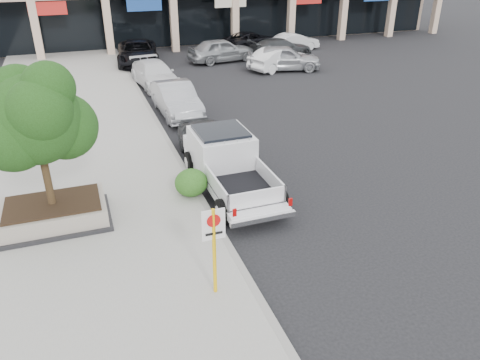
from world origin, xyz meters
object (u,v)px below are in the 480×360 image
(lot_car_a, at_px, (284,58))
(lot_car_d, at_px, (250,40))
(planter_tree, at_px, (40,118))
(curb_car_c, at_px, (155,74))
(curb_car_d, at_px, (138,53))
(lot_car_f, at_px, (294,42))
(planter, at_px, (54,213))
(curb_car_b, at_px, (176,99))
(no_parking_sign, at_px, (214,240))
(pickup_truck, at_px, (231,166))
(lot_car_b, at_px, (278,58))
(curb_car_a, at_px, (208,143))
(lot_car_c, at_px, (281,48))
(lot_car_e, at_px, (222,50))

(lot_car_a, relative_size, lot_car_d, 1.01)
(planter_tree, distance_m, curb_car_c, 15.62)
(curb_car_d, height_order, lot_car_f, curb_car_d)
(planter, relative_size, curb_car_b, 0.67)
(no_parking_sign, height_order, lot_car_d, no_parking_sign)
(no_parking_sign, relative_size, lot_car_d, 0.47)
(pickup_truck, xyz_separation_m, lot_car_b, (8.60, 15.54, -0.19))
(curb_car_b, xyz_separation_m, lot_car_a, (8.83, 6.60, 0.05))
(lot_car_d, bearing_deg, curb_car_d, 81.20)
(lot_car_b, bearing_deg, lot_car_f, -58.76)
(planter_tree, relative_size, curb_car_c, 0.80)
(curb_car_a, bearing_deg, lot_car_a, 54.35)
(curb_car_a, bearing_deg, planter_tree, -152.21)
(lot_car_a, height_order, lot_car_c, lot_car_a)
(planter, bearing_deg, curb_car_a, 28.66)
(curb_car_a, distance_m, lot_car_d, 22.17)
(no_parking_sign, bearing_deg, curb_car_c, 83.79)
(lot_car_d, distance_m, lot_car_f, 3.61)
(planter, relative_size, planter_tree, 0.80)
(lot_car_b, height_order, lot_car_f, lot_car_b)
(no_parking_sign, distance_m, lot_car_c, 26.90)
(planter_tree, xyz_separation_m, lot_car_f, (18.00, 21.24, -2.74))
(planter, relative_size, lot_car_e, 0.66)
(planter_tree, distance_m, lot_car_c, 24.97)
(curb_car_c, bearing_deg, lot_car_a, 0.61)
(planter_tree, bearing_deg, pickup_truck, 2.85)
(planter_tree, relative_size, lot_car_c, 0.82)
(curb_car_b, xyz_separation_m, curb_car_d, (-0.16, 11.60, 0.03))
(lot_car_b, xyz_separation_m, lot_car_f, (3.79, 5.42, -0.07))
(curb_car_b, bearing_deg, lot_car_c, 43.27)
(planter, bearing_deg, curb_car_d, 74.78)
(planter, relative_size, lot_car_c, 0.66)
(lot_car_e, bearing_deg, curb_car_c, 122.63)
(lot_car_a, xyz_separation_m, lot_car_e, (-3.15, 3.85, -0.01))
(lot_car_e, relative_size, lot_car_f, 1.20)
(lot_car_e, bearing_deg, lot_car_b, -148.47)
(no_parking_sign, height_order, curb_car_a, no_parking_sign)
(planter, xyz_separation_m, no_parking_sign, (3.63, -4.63, 1.16))
(curb_car_b, bearing_deg, no_parking_sign, -100.55)
(curb_car_d, distance_m, lot_car_b, 9.89)
(lot_car_b, height_order, lot_car_d, lot_car_b)
(planter, bearing_deg, lot_car_a, 46.94)
(lot_car_c, relative_size, lot_car_d, 1.00)
(curb_car_d, bearing_deg, curb_car_a, -82.09)
(curb_car_a, xyz_separation_m, lot_car_b, (8.64, 12.85, 0.00))
(curb_car_d, xyz_separation_m, lot_car_c, (10.40, -1.38, -0.12))
(lot_car_a, relative_size, lot_car_c, 1.01)
(curb_car_a, height_order, curb_car_b, curb_car_b)
(curb_car_d, height_order, lot_car_e, lot_car_e)
(curb_car_c, height_order, lot_car_e, lot_car_e)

